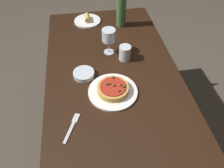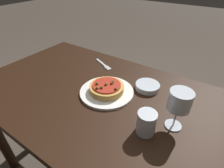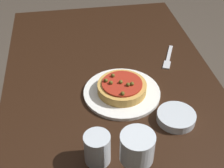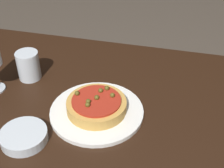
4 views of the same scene
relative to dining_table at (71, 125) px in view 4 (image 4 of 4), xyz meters
The scene contains 5 objects.
dining_table is the anchor object (origin of this frame).
dinner_plate 0.14m from the dining_table, 14.84° to the right, with size 0.27×0.27×0.01m.
pizza 0.16m from the dining_table, 14.74° to the right, with size 0.17×0.17×0.05m.
water_cup 0.24m from the dining_table, 151.09° to the left, with size 0.07×0.07×0.09m.
side_bowl 0.21m from the dining_table, 108.90° to the right, with size 0.12×0.12×0.03m.
Camera 4 is at (0.30, -0.66, 1.35)m, focal length 50.00 mm.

